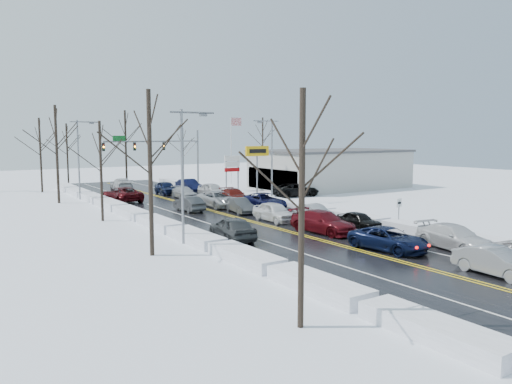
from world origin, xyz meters
TOP-DOWN VIEW (x-y plane):
  - ground at (0.00, 0.00)m, footprint 160.00×160.00m
  - road_surface at (0.00, 2.00)m, footprint 14.00×84.00m
  - snow_bank_left at (-7.60, 2.00)m, footprint 1.72×72.00m
  - snow_bank_right at (7.60, 2.00)m, footprint 1.72×72.00m
  - traffic_signal_mast at (3.45, 27.99)m, footprint 13.28×0.39m
  - tires_plus_sign at (10.50, 15.99)m, footprint 3.20×0.34m
  - used_vehicles_sign at (10.50, 22.00)m, footprint 2.20×0.22m
  - speed_limit_sign at (8.20, -8.00)m, footprint 0.55×0.09m
  - flagpole at (15.17, 30.00)m, footprint 1.87×1.20m
  - dealership_building at (23.98, 18.00)m, footprint 20.40×12.40m
  - streetlight_ne at (8.30, 10.00)m, footprint 3.20×0.25m
  - streetlight_sw at (-8.30, -4.00)m, footprint 3.20×0.25m
  - streetlight_nw at (-8.30, 24.00)m, footprint 3.20×0.25m
  - tree_left_a at (-11.00, -20.00)m, footprint 3.60×3.60m
  - tree_left_b at (-11.50, -6.00)m, footprint 4.00×4.00m
  - tree_left_c at (-10.50, 8.00)m, footprint 3.40×3.40m
  - tree_left_d at (-11.20, 22.00)m, footprint 4.20×4.20m
  - tree_left_e at (-10.80, 34.00)m, footprint 3.80×3.80m
  - tree_far_b at (-6.00, 41.00)m, footprint 3.60×3.60m
  - tree_far_c at (2.00, 39.00)m, footprint 4.40×4.40m
  - tree_far_d at (12.00, 40.50)m, footprint 3.40×3.40m
  - tree_far_e at (28.00, 41.00)m, footprint 4.20×4.20m
  - queued_car_1 at (1.92, -20.00)m, footprint 1.80×4.60m
  - queued_car_2 at (1.61, -12.96)m, footprint 2.99×5.51m
  - queued_car_3 at (1.91, -6.26)m, footprint 2.88×5.86m
  - queued_car_4 at (1.75, -0.15)m, footprint 1.98×4.79m
  - queued_car_5 at (1.66, 5.43)m, footprint 2.00×4.40m
  - queued_car_6 at (1.85, 9.95)m, footprint 2.73×5.79m
  - queued_car_7 at (1.89, 18.31)m, footprint 2.14×4.70m
  - queued_car_8 at (1.73, 23.22)m, footprint 2.18×4.82m
  - queued_car_11 at (5.37, -15.05)m, footprint 2.83×5.65m
  - queued_car_12 at (5.33, -6.54)m, footprint 1.68×3.98m
  - queued_car_13 at (5.10, -1.48)m, footprint 1.72×4.18m
  - queued_car_14 at (5.08, 6.26)m, footprint 3.15×5.88m
  - queued_car_15 at (5.11, 12.36)m, footprint 2.71×5.24m
  - queued_car_16 at (5.39, 17.92)m, footprint 2.05×4.85m
  - queued_car_17 at (5.22, 24.01)m, footprint 1.78×5.02m
  - oncoming_car_0 at (-1.87, 9.11)m, footprint 1.58×4.34m
  - oncoming_car_1 at (-5.14, 19.28)m, footprint 3.42×6.25m
  - oncoming_car_2 at (-1.62, 30.32)m, footprint 3.03×5.95m
  - oncoming_car_3 at (-5.11, -4.73)m, footprint 2.60×5.16m
  - parked_car_0 at (13.93, 12.71)m, footprint 6.00×3.28m
  - parked_car_1 at (17.11, 16.74)m, footprint 2.42×4.80m
  - parked_car_2 at (15.15, 21.12)m, footprint 1.63×3.99m

SIDE VIEW (x-z plane):
  - ground at x=0.00m, z-range 0.00..0.00m
  - snow_bank_left at x=-7.60m, z-range -0.34..0.34m
  - snow_bank_right at x=7.60m, z-range -0.34..0.34m
  - queued_car_1 at x=1.92m, z-range -0.75..0.75m
  - queued_car_2 at x=1.61m, z-range -0.73..0.73m
  - queued_car_3 at x=1.91m, z-range -0.82..0.82m
  - queued_car_4 at x=1.75m, z-range -0.81..0.81m
  - queued_car_5 at x=1.66m, z-range -0.70..0.70m
  - queued_car_6 at x=1.85m, z-range -0.80..0.80m
  - queued_car_7 at x=1.89m, z-range -0.67..0.67m
  - queued_car_8 at x=1.73m, z-range -0.80..0.80m
  - queued_car_11 at x=5.37m, z-range -0.79..0.79m
  - queued_car_12 at x=5.33m, z-range -0.67..0.67m
  - queued_car_13 at x=5.10m, z-range -0.67..0.67m
  - queued_car_14 at x=5.08m, z-range -0.79..0.79m
  - queued_car_15 at x=5.11m, z-range -0.73..0.73m
  - queued_car_16 at x=5.39m, z-range -0.82..0.82m
  - queued_car_17 at x=5.22m, z-range -0.82..0.82m
  - oncoming_car_0 at x=-1.87m, z-range -0.71..0.71m
  - oncoming_car_1 at x=-5.14m, z-range -0.83..0.83m
  - oncoming_car_2 at x=-1.62m, z-range -0.83..0.83m
  - oncoming_car_3 at x=-5.11m, z-range -0.84..0.84m
  - parked_car_0 at x=13.93m, z-range -0.80..0.80m
  - parked_car_1 at x=17.11m, z-range -0.67..0.67m
  - parked_car_2 at x=15.15m, z-range -0.68..0.68m
  - road_surface at x=0.00m, z-range 0.00..0.01m
  - speed_limit_sign at x=8.20m, z-range 0.46..2.81m
  - dealership_building at x=23.98m, z-range 0.01..5.31m
  - used_vehicles_sign at x=10.50m, z-range 0.99..5.64m
  - tires_plus_sign at x=10.50m, z-range 1.99..7.99m
  - streetlight_ne at x=8.30m, z-range 0.81..9.81m
  - streetlight_sw at x=-8.30m, z-range 0.81..9.81m
  - streetlight_nw at x=-8.30m, z-range 0.81..9.81m
  - traffic_signal_mast at x=3.45m, z-range 1.48..9.48m
  - flagpole at x=15.17m, z-range 0.93..10.93m
  - tree_left_c at x=-10.50m, z-range 1.69..10.19m
  - tree_far_d at x=12.00m, z-range 1.69..10.19m
  - tree_left_a at x=-11.00m, z-range 1.79..10.79m
  - tree_far_b at x=-6.00m, z-range 1.79..10.79m
  - tree_left_e at x=-10.80m, z-range 1.89..11.39m
  - tree_left_b at x=-11.50m, z-range 1.99..11.99m
  - tree_left_d at x=-11.20m, z-range 2.08..12.58m
  - tree_far_e at x=28.00m, z-range 2.08..12.58m
  - tree_far_c at x=2.00m, z-range 2.18..13.18m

